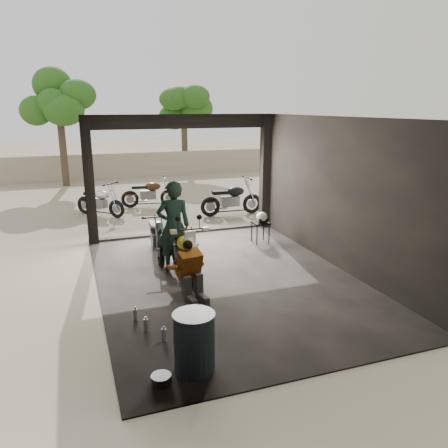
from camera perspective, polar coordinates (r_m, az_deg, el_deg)
ground at (r=8.93m, az=0.29°, el=-7.22°), size 80.00×80.00×0.00m
garage at (r=9.03m, az=-0.87°, el=1.56°), size 7.00×7.13×3.20m
boundary_wall at (r=22.12m, az=-12.20°, el=7.54°), size 18.00×0.30×1.20m
tree_left at (r=20.28m, az=-20.91°, el=15.85°), size 2.20×2.20×5.60m
tree_right at (r=22.48m, az=-5.29°, el=15.49°), size 2.20×2.20×5.00m
main_bike at (r=9.00m, az=-5.32°, el=-3.20°), size 0.71×1.72×1.15m
left_bike at (r=10.17m, az=-8.80°, el=-1.32°), size 0.77×1.65×1.09m
outside_bike_a at (r=14.42m, az=-15.92°, el=3.15°), size 1.62×1.61×1.10m
outside_bike_b at (r=15.33m, az=-9.73°, el=4.28°), size 1.76×0.91×1.13m
outside_bike_c at (r=13.97m, az=1.00°, el=3.60°), size 1.80×0.77×1.21m
rider at (r=9.20m, az=-6.60°, el=-0.29°), size 0.73×0.51×1.93m
mechanic at (r=7.82m, az=-4.18°, el=-6.42°), size 0.65×0.81×1.06m
stool at (r=11.13m, az=4.79°, el=-0.12°), size 0.40×0.40×0.55m
helmet at (r=11.06m, az=4.96°, el=0.90°), size 0.32×0.33×0.27m
oil_drum at (r=5.89m, az=-3.91°, el=-15.32°), size 0.63×0.63×0.83m
sign_post at (r=13.39m, az=8.31°, el=6.73°), size 0.74×0.08×2.21m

